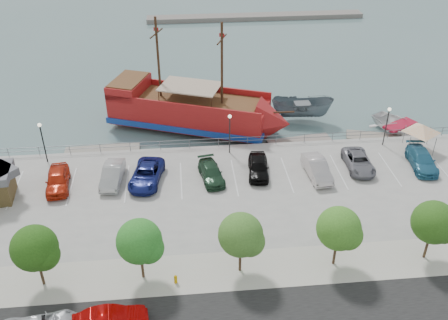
{
  "coord_description": "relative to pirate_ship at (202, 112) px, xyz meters",
  "views": [
    {
      "loc": [
        -4.72,
        -36.29,
        26.35
      ],
      "look_at": [
        -1.0,
        2.0,
        2.0
      ],
      "focal_mm": 40.0,
      "sensor_mm": 36.0,
      "label": 1
    }
  ],
  "objects": [
    {
      "name": "parked_car_b",
      "position": [
        -8.87,
        -11.02,
        -0.39
      ],
      "size": [
        2.12,
        4.92,
        1.58
      ],
      "primitive_type": "imported",
      "rotation": [
        0.0,
        0.0,
        -0.1
      ],
      "color": "#B1B1B1",
      "rests_on": "land_slab"
    },
    {
      "name": "parked_car_d",
      "position": [
        0.18,
        -11.44,
        -0.51
      ],
      "size": [
        2.61,
        4.84,
        1.33
      ],
      "primitive_type": "imported",
      "rotation": [
        0.0,
        0.0,
        0.17
      ],
      "color": "#1E3E28",
      "rests_on": "land_slab"
    },
    {
      "name": "tree_d",
      "position": [
        1.52,
        -23.52,
        2.12
      ],
      "size": [
        3.3,
        3.2,
        5.0
      ],
      "color": "#473321",
      "rests_on": "sidewalk"
    },
    {
      "name": "lamp_post_mid",
      "position": [
        2.38,
        -6.94,
        1.76
      ],
      "size": [
        0.36,
        0.36,
        4.28
      ],
      "color": "black",
      "rests_on": "land_slab"
    },
    {
      "name": "ground",
      "position": [
        2.38,
        -13.44,
        -2.18
      ],
      "size": [
        160.0,
        160.0,
        0.0
      ],
      "primitive_type": "plane",
      "color": "slate"
    },
    {
      "name": "tree_f",
      "position": [
        15.52,
        -23.52,
        2.12
      ],
      "size": [
        3.3,
        3.2,
        5.0
      ],
      "color": "#473321",
      "rests_on": "sidewalk"
    },
    {
      "name": "lamp_post_left",
      "position": [
        -15.62,
        -6.94,
        1.76
      ],
      "size": [
        0.36,
        0.36,
        4.28
      ],
      "color": "black",
      "rests_on": "land_slab"
    },
    {
      "name": "far_shore",
      "position": [
        12.38,
        41.56,
        -1.78
      ],
      "size": [
        40.0,
        3.0,
        0.8
      ],
      "primitive_type": "cube",
      "color": "slate",
      "rests_on": "ground"
    },
    {
      "name": "speedboat",
      "position": [
        21.81,
        -3.13,
        -1.48
      ],
      "size": [
        7.44,
        8.22,
        1.4
      ],
      "primitive_type": "imported",
      "rotation": [
        0.0,
        0.0,
        0.49
      ],
      "color": "white",
      "rests_on": "ground"
    },
    {
      "name": "lamp_post_right",
      "position": [
        18.38,
        -6.94,
        1.76
      ],
      "size": [
        0.36,
        0.36,
        4.28
      ],
      "color": "black",
      "rests_on": "land_slab"
    },
    {
      "name": "pirate_ship",
      "position": [
        0.0,
        0.0,
        0.0
      ],
      "size": [
        20.93,
        12.47,
        13.02
      ],
      "rotation": [
        0.0,
        0.0,
        -0.37
      ],
      "color": "#A21818",
      "rests_on": "ground"
    },
    {
      "name": "dock_east",
      "position": [
        19.18,
        -4.24,
        -1.98
      ],
      "size": [
        7.35,
        3.9,
        0.4
      ],
      "primitive_type": "cube",
      "rotation": [
        0.0,
        0.0,
        -0.28
      ],
      "color": "gray",
      "rests_on": "ground"
    },
    {
      "name": "parked_car_c",
      "position": [
        -5.76,
        -11.31,
        -0.41
      ],
      "size": [
        3.54,
        5.9,
        1.53
      ],
      "primitive_type": "imported",
      "rotation": [
        0.0,
        0.0,
        -0.19
      ],
      "color": "navy",
      "rests_on": "land_slab"
    },
    {
      "name": "dock_mid",
      "position": [
        10.3,
        -4.24,
        -1.98
      ],
      "size": [
        7.12,
        2.96,
        0.39
      ],
      "primitive_type": "cube",
      "rotation": [
        0.0,
        0.0,
        0.15
      ],
      "color": "gray",
      "rests_on": "ground"
    },
    {
      "name": "tree_b",
      "position": [
        -12.48,
        -23.52,
        2.12
      ],
      "size": [
        3.3,
        3.2,
        5.0
      ],
      "color": "#473321",
      "rests_on": "sidewalk"
    },
    {
      "name": "tree_c",
      "position": [
        -5.48,
        -23.52,
        2.12
      ],
      "size": [
        3.3,
        3.2,
        5.0
      ],
      "color": "#473321",
      "rests_on": "sidewalk"
    },
    {
      "name": "parked_car_f",
      "position": [
        10.06,
        -11.9,
        -0.37
      ],
      "size": [
        2.11,
        5.04,
        1.62
      ],
      "primitive_type": "imported",
      "rotation": [
        0.0,
        0.0,
        0.08
      ],
      "color": "beige",
      "rests_on": "land_slab"
    },
    {
      "name": "tree_e",
      "position": [
        8.52,
        -23.52,
        2.12
      ],
      "size": [
        3.3,
        3.2,
        5.0
      ],
      "color": "#473321",
      "rests_on": "sidewalk"
    },
    {
      "name": "sidewalk",
      "position": [
        2.38,
        -23.44,
        -1.17
      ],
      "size": [
        100.0,
        4.0,
        0.05
      ],
      "primitive_type": "cube",
      "color": "#BDB6A4",
      "rests_on": "land_slab"
    },
    {
      "name": "parked_car_a",
      "position": [
        -13.72,
        -11.44,
        -0.35
      ],
      "size": [
        2.47,
        5.05,
        1.66
      ],
      "primitive_type": "imported",
      "rotation": [
        0.0,
        0.0,
        0.11
      ],
      "color": "red",
      "rests_on": "land_slab"
    },
    {
      "name": "seawall_railing",
      "position": [
        2.38,
        -5.64,
        -0.65
      ],
      "size": [
        50.0,
        0.06,
        1.0
      ],
      "color": "slate",
      "rests_on": "land_slab"
    },
    {
      "name": "parked_car_e",
      "position": [
        4.66,
        -11.01,
        -0.39
      ],
      "size": [
        2.4,
        4.84,
        1.59
      ],
      "primitive_type": "imported",
      "rotation": [
        0.0,
        0.0,
        -0.11
      ],
      "color": "black",
      "rests_on": "land_slab"
    },
    {
      "name": "dock_west",
      "position": [
        -10.71,
        -4.24,
        -1.96
      ],
      "size": [
        7.78,
        2.47,
        0.44
      ],
      "primitive_type": "cube",
      "rotation": [
        0.0,
        0.0,
        0.03
      ],
      "color": "gray",
      "rests_on": "ground"
    },
    {
      "name": "canopy_tent",
      "position": [
        21.54,
        -8.17,
        1.69
      ],
      "size": [
        4.71,
        4.71,
        3.3
      ],
      "rotation": [
        0.0,
        0.0,
        -0.21
      ],
      "color": "slate",
      "rests_on": "land_slab"
    },
    {
      "name": "parked_car_h",
      "position": [
        20.51,
        -11.3,
        -0.43
      ],
      "size": [
        2.69,
        5.41,
        1.51
      ],
      "primitive_type": "imported",
      "rotation": [
        0.0,
        0.0,
        -0.11
      ],
      "color": "#276889",
      "rests_on": "land_slab"
    },
    {
      "name": "patrol_boat",
      "position": [
        11.66,
        1.07,
        -0.82
      ],
      "size": [
        7.45,
        4.03,
        2.73
      ],
      "primitive_type": "imported",
      "rotation": [
        0.0,
        0.0,
        1.37
      ],
      "color": "slate",
      "rests_on": "ground"
    },
    {
      "name": "fire_hydrant",
      "position": [
        -3.31,
        -24.24,
        -0.79
      ],
      "size": [
        0.25,
        0.25,
        0.71
      ],
      "rotation": [
        0.0,
        0.0,
        0.38
      ],
      "color": "#C79100",
      "rests_on": "sidewalk"
    },
    {
      "name": "parked_car_g",
      "position": [
        14.38,
        -10.95,
        -0.49
      ],
      "size": [
        2.46,
        5.06,
        1.39
      ],
      "primitive_type": "imported",
      "rotation": [
        0.0,
        0.0,
        -0.03
      ],
      "color": "slate",
      "rests_on": "land_slab"
    }
  ]
}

